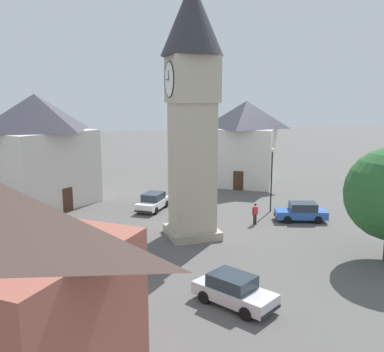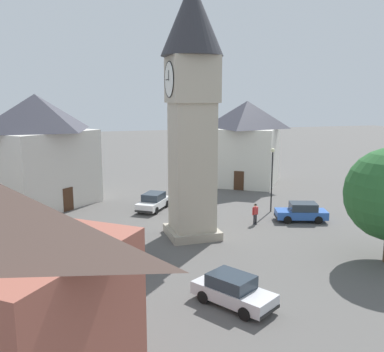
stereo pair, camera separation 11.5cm
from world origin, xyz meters
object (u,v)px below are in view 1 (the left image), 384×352
(car_red_corner, at_px, (234,290))
(car_blue_kerb, at_px, (301,212))
(pedestrian, at_px, (255,212))
(clock_tower, at_px, (192,91))
(building_corner_back, at_px, (246,142))
(building_terrace_right, at_px, (37,150))
(car_silver_kerb, at_px, (117,252))
(lamp_post, at_px, (272,170))
(car_white_side, at_px, (153,202))

(car_red_corner, bearing_deg, car_blue_kerb, -43.13)
(car_red_corner, distance_m, pedestrian, 13.72)
(clock_tower, relative_size, building_corner_back, 1.67)
(car_blue_kerb, xyz_separation_m, building_terrace_right, (11.73, 20.56, 4.49))
(pedestrian, distance_m, building_terrace_right, 20.55)
(car_blue_kerb, relative_size, pedestrian, 2.63)
(car_silver_kerb, bearing_deg, clock_tower, -58.32)
(pedestrian, xyz_separation_m, lamp_post, (3.09, -3.01, 2.71))
(car_red_corner, xyz_separation_m, pedestrian, (11.89, -6.85, 0.25))
(car_silver_kerb, bearing_deg, building_corner_back, -41.08)
(car_silver_kerb, bearing_deg, lamp_post, -61.18)
(car_white_side, xyz_separation_m, pedestrian, (-6.71, -6.84, 0.25))
(car_red_corner, distance_m, building_corner_back, 30.33)
(car_blue_kerb, distance_m, building_terrace_right, 24.09)
(building_terrace_right, height_order, building_corner_back, building_terrace_right)
(car_red_corner, relative_size, car_white_side, 1.01)
(building_corner_back, bearing_deg, car_red_corner, 154.61)
(building_corner_back, xyz_separation_m, lamp_post, (-12.16, 3.03, -1.18))
(car_blue_kerb, height_order, lamp_post, lamp_post)
(car_silver_kerb, distance_m, car_white_side, 12.55)
(car_silver_kerb, bearing_deg, car_white_side, -22.03)
(car_white_side, distance_m, building_terrace_right, 11.69)
(car_silver_kerb, distance_m, pedestrian, 12.55)
(car_white_side, xyz_separation_m, building_corner_back, (8.54, -12.88, 4.14))
(clock_tower, xyz_separation_m, car_blue_kerb, (0.99, -9.68, -9.64))
(car_blue_kerb, xyz_separation_m, pedestrian, (0.29, 4.02, 0.25))
(car_white_side, height_order, pedestrian, pedestrian)
(clock_tower, distance_m, pedestrian, 11.04)
(clock_tower, bearing_deg, building_terrace_right, 40.55)
(car_silver_kerb, xyz_separation_m, building_corner_back, (20.17, -17.58, 4.14))
(clock_tower, height_order, lamp_post, clock_tower)
(clock_tower, bearing_deg, lamp_post, -63.23)
(car_blue_kerb, relative_size, building_corner_back, 0.41)
(car_blue_kerb, xyz_separation_m, car_white_side, (7.00, 10.86, 0.00))
(car_white_side, bearing_deg, car_silver_kerb, 157.97)
(car_silver_kerb, height_order, pedestrian, pedestrian)
(clock_tower, relative_size, car_white_side, 4.12)
(car_silver_kerb, distance_m, building_terrace_right, 17.68)
(car_silver_kerb, xyz_separation_m, lamp_post, (8.01, -14.55, 2.96))
(building_corner_back, distance_m, lamp_post, 12.59)
(pedestrian, relative_size, building_corner_back, 0.16)
(clock_tower, distance_m, building_corner_back, 20.99)
(pedestrian, bearing_deg, clock_tower, 102.81)
(clock_tower, height_order, car_blue_kerb, clock_tower)
(car_red_corner, distance_m, lamp_post, 18.17)
(building_terrace_right, height_order, lamp_post, building_terrace_right)
(car_blue_kerb, distance_m, car_red_corner, 15.89)
(car_blue_kerb, bearing_deg, building_terrace_right, 60.30)
(car_red_corner, height_order, building_terrace_right, building_terrace_right)
(car_white_side, height_order, building_corner_back, building_corner_back)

